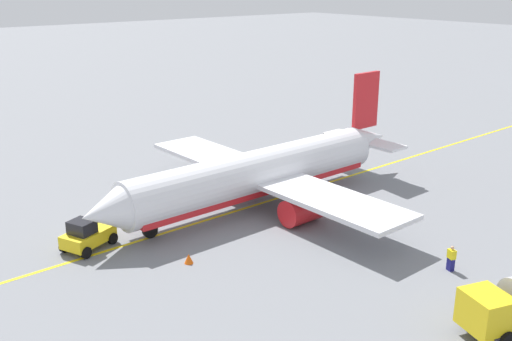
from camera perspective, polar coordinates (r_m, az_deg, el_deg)
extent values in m
plane|color=slate|center=(49.12, 0.00, -3.33)|extent=(400.00, 400.00, 0.00)
cylinder|color=white|center=(48.16, 0.00, -0.20)|extent=(24.08, 4.19, 3.65)
cube|color=red|center=(48.48, 0.00, -1.32)|extent=(22.73, 3.50, 1.02)
cone|color=white|center=(41.38, -14.31, -3.93)|extent=(3.41, 3.58, 3.50)
cone|color=white|center=(57.69, 10.72, 2.96)|extent=(4.74, 3.21, 3.10)
cube|color=red|center=(56.32, 10.51, 6.65)|extent=(3.21, 0.43, 5.20)
cube|color=white|center=(57.18, 10.30, 2.89)|extent=(2.59, 8.45, 0.24)
cube|color=white|center=(48.92, 0.90, -0.47)|extent=(5.42, 27.62, 0.36)
cylinder|color=red|center=(45.26, 4.44, -3.78)|extent=(3.25, 2.17, 2.10)
cylinder|color=red|center=(52.70, -3.47, -0.56)|extent=(3.25, 2.17, 2.10)
cylinder|color=#4C4C51|center=(43.41, -10.19, -4.98)|extent=(0.24, 0.24, 1.18)
cylinder|color=black|center=(43.65, -10.15, -5.69)|extent=(1.11, 0.42, 1.10)
cylinder|color=#4C4C51|center=(48.16, 3.82, -2.36)|extent=(0.24, 0.24, 1.18)
cylinder|color=black|center=(48.37, 3.80, -3.02)|extent=(1.11, 0.42, 1.10)
cylinder|color=#4C4C51|center=(51.80, -0.16, -0.83)|extent=(0.24, 0.24, 1.18)
cylinder|color=black|center=(52.00, -0.16, -1.44)|extent=(1.11, 0.42, 1.10)
cube|color=yellow|center=(33.33, 21.23, -12.53)|extent=(2.64, 2.90, 2.00)
cube|color=black|center=(32.59, 20.10, -12.32)|extent=(0.76, 1.95, 0.90)
cylinder|color=black|center=(34.90, 20.15, -13.04)|extent=(1.15, 0.67, 1.10)
cube|color=yellow|center=(42.89, -15.82, -6.12)|extent=(4.09, 3.22, 0.90)
cube|color=black|center=(42.22, -16.40, -5.24)|extent=(1.90, 2.01, 0.90)
cylinder|color=black|center=(44.56, -15.54, -5.80)|extent=(0.85, 0.58, 0.80)
cylinder|color=black|center=(43.27, -13.62, -6.37)|extent=(0.85, 0.58, 0.80)
cylinder|color=black|center=(42.94, -17.95, -6.97)|extent=(0.85, 0.58, 0.80)
cylinder|color=black|center=(41.60, -16.02, -7.61)|extent=(0.85, 0.58, 0.80)
cube|color=navy|center=(40.43, 18.20, -8.56)|extent=(0.45, 0.52, 0.85)
cube|color=yellow|center=(40.12, 18.31, -7.64)|extent=(0.52, 0.61, 0.60)
sphere|color=tan|center=(39.94, 18.37, -7.07)|extent=(0.24, 0.24, 0.24)
cone|color=#F2590F|center=(39.63, -6.49, -8.41)|extent=(0.60, 0.60, 0.67)
cone|color=#F2590F|center=(47.26, -15.51, -4.48)|extent=(0.60, 0.60, 0.66)
cube|color=yellow|center=(49.12, 0.00, -3.32)|extent=(85.40, 2.22, 0.01)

